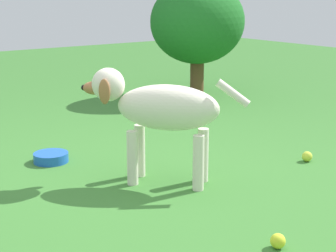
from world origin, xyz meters
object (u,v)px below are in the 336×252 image
(water_bowl, at_px, (51,157))
(tennis_ball_1, at_px, (278,241))
(dog, at_px, (158,109))
(tennis_ball_0, at_px, (307,156))

(water_bowl, bearing_deg, tennis_ball_1, 99.47)
(dog, bearing_deg, tennis_ball_0, -144.94)
(dog, bearing_deg, tennis_ball_1, 136.15)
(tennis_ball_0, relative_size, water_bowl, 0.30)
(water_bowl, bearing_deg, dog, 116.05)
(dog, relative_size, tennis_ball_1, 11.56)
(tennis_ball_1, distance_m, water_bowl, 1.69)
(tennis_ball_1, relative_size, water_bowl, 0.30)
(tennis_ball_1, bearing_deg, tennis_ball_0, -145.91)
(tennis_ball_0, xyz_separation_m, tennis_ball_1, (1.04, 0.71, 0.00))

